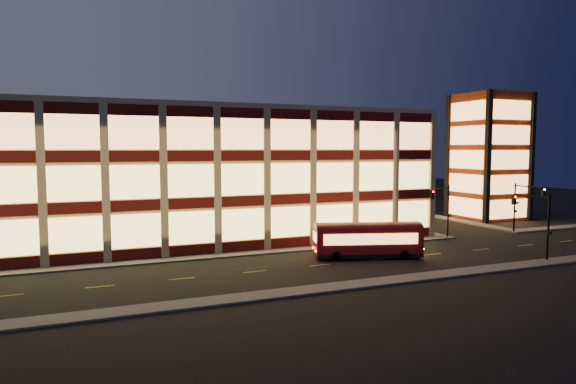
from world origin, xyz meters
name	(u,v)px	position (x,y,z in m)	size (l,w,h in m)	color
ground	(254,256)	(0.00, 0.00, 0.00)	(200.00, 200.00, 0.00)	black
sidewalk_office_south	(221,255)	(-3.00, 1.00, 0.07)	(54.00, 2.00, 0.15)	#514F4C
sidewalk_office_east	(368,219)	(23.00, 17.00, 0.07)	(2.00, 30.00, 0.15)	#514F4C
sidewalk_tower_south	(551,228)	(40.00, 1.00, 0.07)	(14.00, 2.00, 0.15)	#514F4C
sidewalk_tower_west	(431,215)	(34.00, 17.00, 0.07)	(2.00, 30.00, 0.15)	#514F4C
sidewalk_near	(313,290)	(0.00, -13.00, 0.07)	(100.00, 2.00, 0.15)	#514F4C
office_building	(186,172)	(-2.91, 16.91, 7.25)	(50.45, 30.45, 14.50)	tan
stair_tower	(488,156)	(39.95, 11.95, 8.99)	(8.60, 8.60, 18.00)	#8C3814
traffic_signal_far	(443,203)	(22.21, 0.24, 4.11)	(3.79, 1.87, 6.00)	black
traffic_signal_right	(524,200)	(33.50, -0.62, 4.10)	(1.20, 4.37, 6.00)	black
traffic_signal_near	(535,214)	(23.50, -11.03, 4.13)	(0.32, 4.45, 6.00)	black
trolley_bus	(368,238)	(9.42, -4.93, 1.85)	(10.13, 5.29, 3.33)	#830707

